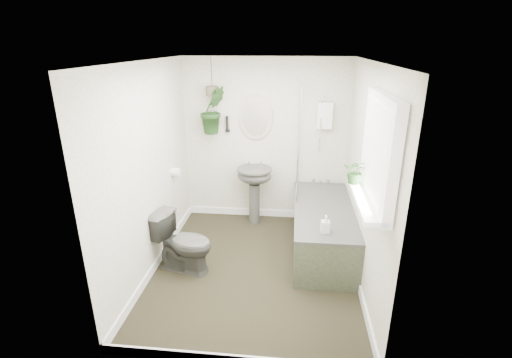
# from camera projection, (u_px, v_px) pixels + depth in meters

# --- Properties ---
(floor) EXTENTS (2.30, 2.80, 0.02)m
(floor) POSITION_uv_depth(u_px,v_px,m) (255.00, 269.00, 4.32)
(floor) COLOR black
(floor) RESTS_ON ground
(ceiling) EXTENTS (2.30, 2.80, 0.02)m
(ceiling) POSITION_uv_depth(u_px,v_px,m) (254.00, 60.00, 3.51)
(ceiling) COLOR white
(ceiling) RESTS_ON ground
(wall_back) EXTENTS (2.30, 0.02, 2.30)m
(wall_back) POSITION_uv_depth(u_px,v_px,m) (265.00, 142.00, 5.23)
(wall_back) COLOR white
(wall_back) RESTS_ON ground
(wall_front) EXTENTS (2.30, 0.02, 2.30)m
(wall_front) POSITION_uv_depth(u_px,v_px,m) (233.00, 242.00, 2.60)
(wall_front) COLOR white
(wall_front) RESTS_ON ground
(wall_left) EXTENTS (0.02, 2.80, 2.30)m
(wall_left) POSITION_uv_depth(u_px,v_px,m) (149.00, 171.00, 4.03)
(wall_left) COLOR white
(wall_left) RESTS_ON ground
(wall_right) EXTENTS (0.02, 2.80, 2.30)m
(wall_right) POSITION_uv_depth(u_px,v_px,m) (367.00, 179.00, 3.80)
(wall_right) COLOR white
(wall_right) RESTS_ON ground
(skirting) EXTENTS (2.30, 2.80, 0.10)m
(skirting) POSITION_uv_depth(u_px,v_px,m) (255.00, 264.00, 4.30)
(skirting) COLOR white
(skirting) RESTS_ON floor
(bathtub) EXTENTS (0.72, 1.72, 0.58)m
(bathtub) POSITION_uv_depth(u_px,v_px,m) (323.00, 229.00, 4.60)
(bathtub) COLOR #3F3F3B
(bathtub) RESTS_ON floor
(bath_screen) EXTENTS (0.04, 0.72, 1.40)m
(bath_screen) POSITION_uv_depth(u_px,v_px,m) (299.00, 141.00, 4.75)
(bath_screen) COLOR silver
(bath_screen) RESTS_ON bathtub
(shower_box) EXTENTS (0.20, 0.10, 0.35)m
(shower_box) POSITION_uv_depth(u_px,v_px,m) (325.00, 115.00, 4.95)
(shower_box) COLOR white
(shower_box) RESTS_ON wall_back
(oval_mirror) EXTENTS (0.46, 0.03, 0.62)m
(oval_mirror) POSITION_uv_depth(u_px,v_px,m) (256.00, 117.00, 5.09)
(oval_mirror) COLOR #C5AF94
(oval_mirror) RESTS_ON wall_back
(wall_sconce) EXTENTS (0.04, 0.04, 0.22)m
(wall_sconce) POSITION_uv_depth(u_px,v_px,m) (227.00, 124.00, 5.15)
(wall_sconce) COLOR black
(wall_sconce) RESTS_ON wall_back
(toilet_roll_holder) EXTENTS (0.11, 0.11, 0.11)m
(toilet_roll_holder) POSITION_uv_depth(u_px,v_px,m) (176.00, 172.00, 4.76)
(toilet_roll_holder) COLOR white
(toilet_roll_holder) RESTS_ON wall_left
(window_recess) EXTENTS (0.08, 1.00, 0.90)m
(window_recess) POSITION_uv_depth(u_px,v_px,m) (379.00, 151.00, 2.98)
(window_recess) COLOR white
(window_recess) RESTS_ON wall_right
(window_sill) EXTENTS (0.18, 1.00, 0.04)m
(window_sill) POSITION_uv_depth(u_px,v_px,m) (365.00, 198.00, 3.14)
(window_sill) COLOR white
(window_sill) RESTS_ON wall_right
(window_blinds) EXTENTS (0.01, 0.86, 0.76)m
(window_blinds) POSITION_uv_depth(u_px,v_px,m) (374.00, 150.00, 2.99)
(window_blinds) COLOR white
(window_blinds) RESTS_ON wall_right
(toilet) EXTENTS (0.75, 0.55, 0.69)m
(toilet) POSITION_uv_depth(u_px,v_px,m) (183.00, 242.00, 4.19)
(toilet) COLOR #3F3F3B
(toilet) RESTS_ON floor
(pedestal_sink) EXTENTS (0.57, 0.52, 0.83)m
(pedestal_sink) POSITION_uv_depth(u_px,v_px,m) (254.00, 196.00, 5.28)
(pedestal_sink) COLOR #3F3F3B
(pedestal_sink) RESTS_ON floor
(sill_plant) EXTENTS (0.26, 0.24, 0.23)m
(sill_plant) POSITION_uv_depth(u_px,v_px,m) (355.00, 171.00, 3.37)
(sill_plant) COLOR black
(sill_plant) RESTS_ON window_sill
(hanging_plant) EXTENTS (0.45, 0.42, 0.63)m
(hanging_plant) POSITION_uv_depth(u_px,v_px,m) (213.00, 110.00, 4.99)
(hanging_plant) COLOR black
(hanging_plant) RESTS_ON ceiling
(soap_bottle) EXTENTS (0.09, 0.10, 0.20)m
(soap_bottle) POSITION_uv_depth(u_px,v_px,m) (325.00, 224.00, 3.88)
(soap_bottle) COLOR black
(soap_bottle) RESTS_ON bathtub
(hanging_pot) EXTENTS (0.16, 0.16, 0.12)m
(hanging_pot) POSITION_uv_depth(u_px,v_px,m) (212.00, 91.00, 4.90)
(hanging_pot) COLOR brown
(hanging_pot) RESTS_ON ceiling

